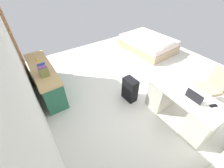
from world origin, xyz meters
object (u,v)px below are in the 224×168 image
at_px(office_chair, 209,90).
at_px(figurine_small, 37,59).
at_px(desk, 181,106).
at_px(suitcase_black, 130,89).
at_px(computer_mouse, 184,90).
at_px(bed, 148,44).
at_px(cell_phone_near_laptop, 214,106).
at_px(laptop, 195,98).
at_px(credenza, 46,80).

relative_size(office_chair, figurine_small, 8.55).
relative_size(desk, suitcase_black, 2.46).
bearing_deg(computer_mouse, suitcase_black, 30.24).
relative_size(bed, suitcase_black, 3.31).
height_order(desk, cell_phone_near_laptop, cell_phone_near_laptop).
relative_size(suitcase_black, figurine_small, 5.42).
height_order(cell_phone_near_laptop, figurine_small, figurine_small).
xyz_separation_m(office_chair, cell_phone_near_laptop, (-0.38, 0.78, 0.32)).
height_order(suitcase_black, figurine_small, figurine_small).
distance_m(office_chair, laptop, 1.00).
bearing_deg(desk, office_chair, -94.28).
bearing_deg(office_chair, bed, -17.52).
relative_size(suitcase_black, computer_mouse, 5.96).
bearing_deg(computer_mouse, figurine_small, 39.88).
relative_size(office_chair, credenza, 0.52).
bearing_deg(computer_mouse, credenza, 43.58).
bearing_deg(credenza, bed, -86.30).
bearing_deg(office_chair, computer_mouse, 79.99).
distance_m(computer_mouse, cell_phone_near_laptop, 0.55).
bearing_deg(suitcase_black, desk, -157.16).
xyz_separation_m(desk, laptop, (-0.17, 0.02, 0.40)).
bearing_deg(laptop, bed, -31.99).
xyz_separation_m(suitcase_black, cell_phone_near_laptop, (-1.50, -0.60, 0.44)).
bearing_deg(bed, cell_phone_near_laptop, 152.29).
bearing_deg(figurine_small, desk, -143.56).
distance_m(credenza, computer_mouse, 3.20).
distance_m(desk, figurine_small, 3.51).
distance_m(desk, credenza, 3.22).
bearing_deg(cell_phone_near_laptop, office_chair, -39.41).
height_order(office_chair, suitcase_black, office_chair).
height_order(credenza, bed, credenza).
xyz_separation_m(bed, suitcase_black, (-1.67, 2.27, 0.05)).
bearing_deg(bed, office_chair, 162.48).
relative_size(office_chair, bed, 0.48).
bearing_deg(laptop, suitcase_black, 20.73).
distance_m(bed, figurine_small, 3.89).
bearing_deg(bed, laptop, 148.01).
relative_size(laptop, computer_mouse, 3.18).
bearing_deg(bed, desk, 146.73).
bearing_deg(suitcase_black, office_chair, -130.71).
height_order(credenza, suitcase_black, credenza).
bearing_deg(cell_phone_near_laptop, laptop, 51.13).
bearing_deg(computer_mouse, office_chair, -97.83).
bearing_deg(figurine_small, computer_mouse, -142.30).
bearing_deg(computer_mouse, laptop, 170.98).
bearing_deg(office_chair, suitcase_black, 51.18).
bearing_deg(credenza, cell_phone_near_laptop, -143.14).
distance_m(credenza, suitcase_black, 2.13).
relative_size(desk, cell_phone_near_laptop, 10.76).
bearing_deg(bed, computer_mouse, 146.32).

